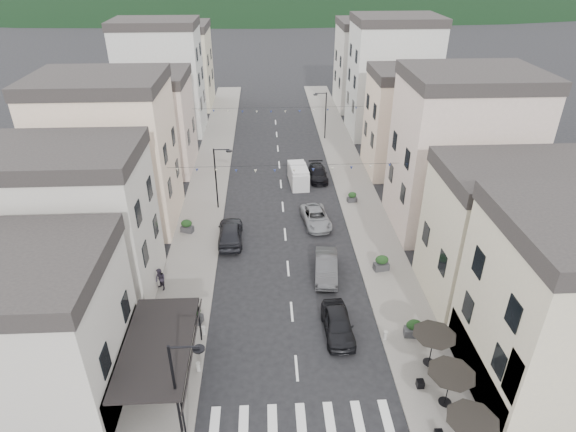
% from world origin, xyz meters
% --- Properties ---
extents(sidewalk_left, '(4.00, 76.00, 0.12)m').
position_xyz_m(sidewalk_left, '(-7.50, 32.00, 0.06)').
color(sidewalk_left, slate).
rests_on(sidewalk_left, ground).
extents(sidewalk_right, '(4.00, 76.00, 0.12)m').
position_xyz_m(sidewalk_right, '(7.50, 32.00, 0.06)').
color(sidewalk_right, slate).
rests_on(sidewalk_right, ground).
extents(boutique_awning, '(3.77, 7.50, 3.28)m').
position_xyz_m(boutique_awning, '(-7.25, 5.00, 3.11)').
color(boutique_awning, black).
rests_on(boutique_awning, ground).
extents(buildings_row_left, '(10.20, 54.16, 14.00)m').
position_xyz_m(buildings_row_left, '(-14.50, 37.75, 6.12)').
color(buildings_row_left, beige).
rests_on(buildings_row_left, ground).
extents(buildings_row_right, '(10.20, 54.16, 14.50)m').
position_xyz_m(buildings_row_right, '(14.50, 36.59, 6.32)').
color(buildings_row_right, beige).
rests_on(buildings_row_right, ground).
extents(cafe_terrace, '(2.50, 8.10, 2.53)m').
position_xyz_m(cafe_terrace, '(7.70, 2.80, 2.36)').
color(cafe_terrace, black).
rests_on(cafe_terrace, ground).
extents(streetlamp_left_near, '(1.70, 0.56, 6.00)m').
position_xyz_m(streetlamp_left_near, '(-5.82, 2.00, 3.70)').
color(streetlamp_left_near, black).
rests_on(streetlamp_left_near, ground).
extents(streetlamp_left_far, '(1.70, 0.56, 6.00)m').
position_xyz_m(streetlamp_left_far, '(-5.82, 26.00, 3.70)').
color(streetlamp_left_far, black).
rests_on(streetlamp_left_far, ground).
extents(streetlamp_right_far, '(1.70, 0.56, 6.00)m').
position_xyz_m(streetlamp_right_far, '(5.82, 44.00, 3.70)').
color(streetlamp_right_far, black).
rests_on(streetlamp_right_far, ground).
extents(bollards, '(11.66, 10.26, 0.60)m').
position_xyz_m(bollards, '(0.00, 5.50, 0.42)').
color(bollards, gray).
rests_on(bollards, ground).
extents(bunting_near, '(19.00, 0.28, 0.62)m').
position_xyz_m(bunting_near, '(0.00, 22.00, 5.65)').
color(bunting_near, black).
rests_on(bunting_near, ground).
extents(bunting_far, '(19.00, 0.28, 0.62)m').
position_xyz_m(bunting_far, '(0.00, 38.00, 5.65)').
color(bunting_far, black).
rests_on(bunting_far, ground).
extents(parked_car_a, '(1.92, 4.47, 1.51)m').
position_xyz_m(parked_car_a, '(2.80, 8.80, 0.75)').
color(parked_car_a, black).
rests_on(parked_car_a, ground).
extents(parked_car_b, '(2.08, 4.77, 1.53)m').
position_xyz_m(parked_car_b, '(2.80, 15.01, 0.76)').
color(parked_car_b, '#37373A').
rests_on(parked_car_b, ground).
extents(parked_car_c, '(2.71, 4.98, 1.33)m').
position_xyz_m(parked_car_c, '(2.80, 22.64, 0.66)').
color(parked_car_c, gray).
rests_on(parked_car_c, ground).
extents(parked_car_d, '(1.89, 4.47, 1.29)m').
position_xyz_m(parked_car_d, '(3.97, 32.06, 0.64)').
color(parked_car_d, black).
rests_on(parked_car_d, ground).
extents(parked_car_e, '(2.14, 5.03, 1.69)m').
position_xyz_m(parked_car_e, '(-4.60, 20.17, 0.85)').
color(parked_car_e, black).
rests_on(parked_car_e, ground).
extents(delivery_van, '(2.03, 4.45, 2.08)m').
position_xyz_m(delivery_van, '(1.81, 30.91, 1.02)').
color(delivery_van, silver).
rests_on(delivery_van, ground).
extents(pedestrian_a, '(0.75, 0.58, 1.85)m').
position_xyz_m(pedestrian_a, '(-6.81, 9.56, 1.04)').
color(pedestrian_a, black).
rests_on(pedestrian_a, sidewalk_left).
extents(pedestrian_b, '(1.06, 1.05, 1.73)m').
position_xyz_m(pedestrian_b, '(-9.20, 13.75, 0.98)').
color(pedestrian_b, '#26212C').
rests_on(pedestrian_b, sidewalk_left).
extents(planter_la, '(1.27, 1.01, 1.25)m').
position_xyz_m(planter_la, '(-6.46, 10.24, 0.73)').
color(planter_la, '#303032').
rests_on(planter_la, sidewalk_left).
extents(planter_lb, '(1.19, 0.90, 1.18)m').
position_xyz_m(planter_lb, '(-8.41, 21.65, 0.69)').
color(planter_lb, '#333235').
rests_on(planter_lb, sidewalk_left).
extents(planter_ra, '(1.18, 0.75, 1.25)m').
position_xyz_m(planter_ra, '(7.50, 8.22, 0.73)').
color(planter_ra, '#313134').
rests_on(planter_ra, sidewalk_right).
extents(planter_rb, '(1.22, 0.80, 1.27)m').
position_xyz_m(planter_rb, '(7.05, 15.34, 0.74)').
color(planter_rb, '#333235').
rests_on(planter_rb, sidewalk_right).
extents(planter_rc, '(0.99, 0.66, 1.02)m').
position_xyz_m(planter_rc, '(6.68, 26.50, 0.62)').
color(planter_rc, '#2F2F32').
rests_on(planter_rc, sidewalk_right).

